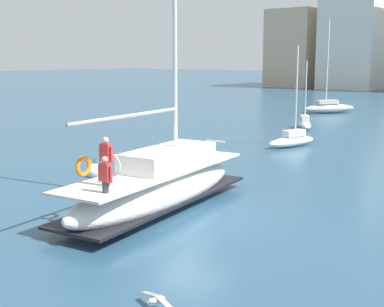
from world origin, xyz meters
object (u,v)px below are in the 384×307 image
(moored_sloop_near, at_px, (305,123))
(moored_cutter_left, at_px, (292,139))
(mooring_buoy, at_px, (95,172))
(moored_sloop_far, at_px, (329,107))
(seagull, at_px, (157,300))
(main_sailboat, at_px, (159,185))

(moored_sloop_near, bearing_deg, moored_cutter_left, -68.47)
(moored_cutter_left, height_order, mooring_buoy, moored_cutter_left)
(mooring_buoy, bearing_deg, moored_sloop_near, 90.40)
(moored_cutter_left, bearing_deg, mooring_buoy, -103.19)
(moored_sloop_far, distance_m, seagull, 45.46)
(main_sailboat, bearing_deg, seagull, -48.60)
(moored_sloop_near, bearing_deg, mooring_buoy, -89.60)
(main_sailboat, distance_m, moored_cutter_left, 15.95)
(moored_sloop_far, height_order, seagull, moored_sloop_far)
(moored_sloop_near, relative_size, mooring_buoy, 5.37)
(main_sailboat, relative_size, moored_cutter_left, 2.14)
(seagull, bearing_deg, moored_sloop_near, 110.91)
(moored_cutter_left, xyz_separation_m, mooring_buoy, (-3.17, -13.51, -0.23))
(main_sailboat, height_order, moored_sloop_near, main_sailboat)
(moored_sloop_near, distance_m, seagull, 32.32)
(main_sailboat, distance_m, moored_sloop_near, 24.88)
(moored_sloop_far, bearing_deg, seagull, -70.48)
(moored_sloop_near, distance_m, moored_cutter_left, 9.05)
(moored_cutter_left, bearing_deg, moored_sloop_far, 108.31)
(moored_sloop_near, xyz_separation_m, moored_cutter_left, (3.32, -8.42, 0.03))
(moored_sloop_far, bearing_deg, mooring_buoy, -83.72)
(seagull, bearing_deg, moored_sloop_far, 109.52)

